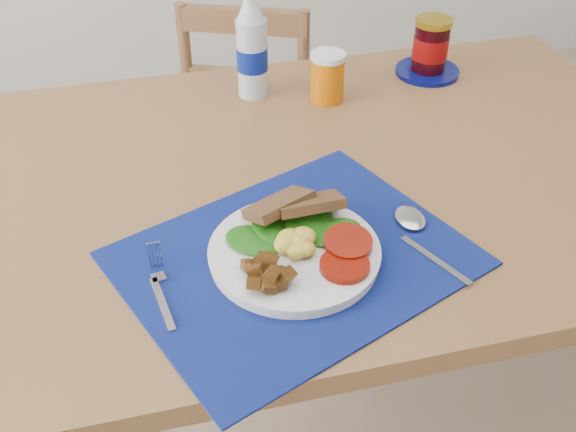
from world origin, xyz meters
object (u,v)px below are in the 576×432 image
Objects in this scene: water_bottle at (252,51)px; juice_glass at (327,78)px; breakfast_plate at (292,251)px; jam_on_saucer at (430,50)px; chair_far at (252,99)px.

water_bottle is 2.26× the size of juice_glass.
jam_on_saucer is (0.45, 0.54, 0.04)m from breakfast_plate.
breakfast_plate is at bearing -112.38° from juice_glass.
jam_on_saucer is (0.33, -0.40, 0.29)m from chair_far.
chair_far is at bearing 98.98° from juice_glass.
chair_far is 0.60m from jam_on_saucer.
juice_glass reaches higher than breakfast_plate.
chair_far is 6.98× the size of jam_on_saucer.
jam_on_saucer is (0.26, 0.06, 0.01)m from juice_glass.
breakfast_plate is 2.64× the size of juice_glass.
water_bottle reaches higher than juice_glass.
jam_on_saucer is at bearing 151.59° from chair_far.
chair_far is 10.18× the size of juice_glass.
breakfast_plate is at bearing -95.48° from water_bottle.
jam_on_saucer reaches higher than juice_glass.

